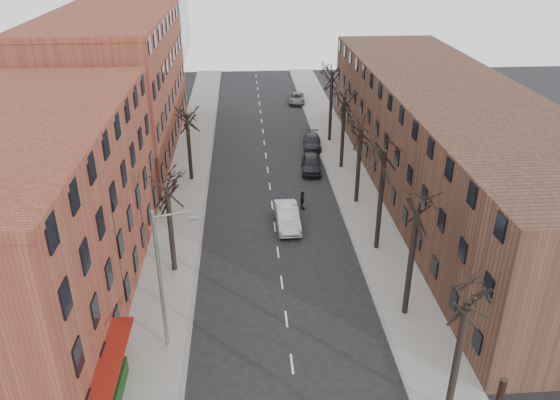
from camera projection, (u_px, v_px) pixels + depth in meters
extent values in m
cube|color=gray|center=(188.00, 175.00, 54.53)|extent=(4.00, 90.00, 0.15)
cube|color=gray|center=(347.00, 171.00, 55.53)|extent=(4.00, 90.00, 0.15)
cube|color=brown|center=(24.00, 222.00, 33.53)|extent=(12.00, 26.00, 12.00)
cube|color=brown|center=(116.00, 85.00, 59.00)|extent=(12.00, 28.00, 14.00)
cube|color=#513525|center=(447.00, 140.00, 49.37)|extent=(12.00, 50.00, 10.00)
cube|color=maroon|center=(117.00, 400.00, 28.56)|extent=(1.20, 7.00, 0.15)
cylinder|color=slate|center=(161.00, 283.00, 30.28)|extent=(0.20, 0.20, 9.00)
cylinder|color=slate|center=(174.00, 214.00, 28.43)|extent=(2.39, 0.12, 0.46)
cube|color=slate|center=(194.00, 219.00, 28.63)|extent=(0.50, 0.22, 0.14)
imported|color=#BABEC2|center=(287.00, 217.00, 45.04)|extent=(1.96, 5.23, 1.70)
imported|color=black|center=(311.00, 164.00, 55.33)|extent=(2.36, 4.97, 1.64)
imported|color=#23212A|center=(312.00, 142.00, 61.32)|extent=(2.37, 5.00, 1.41)
imported|color=slate|center=(297.00, 98.00, 77.37)|extent=(2.54, 4.93, 1.33)
imported|color=black|center=(302.00, 200.00, 47.75)|extent=(0.54, 1.05, 1.71)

